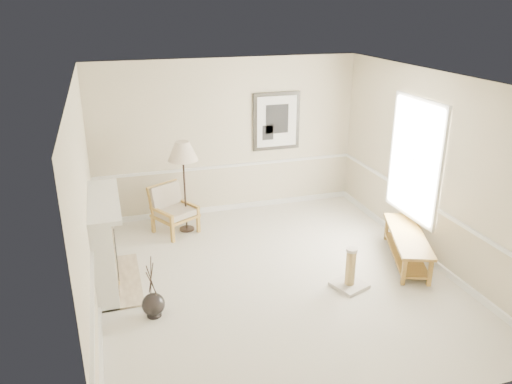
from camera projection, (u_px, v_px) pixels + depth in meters
ground at (275, 279)px, 7.35m from camera, size 5.50×5.50×0.00m
room at (285, 155)px, 6.79m from camera, size 5.04×5.54×2.92m
fireplace at (104, 243)px, 7.01m from camera, size 0.64×1.64×1.31m
floor_vase at (153, 305)px, 6.43m from camera, size 0.30×0.30×0.88m
armchair at (171, 207)px, 8.73m from camera, size 0.88×0.90×0.85m
floor_lamp at (183, 154)px, 8.42m from camera, size 0.65×0.65×1.63m
bench at (407, 243)px, 7.77m from camera, size 1.04×1.67×0.46m
scratching_post at (350, 275)px, 7.08m from camera, size 0.55×0.55×0.61m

